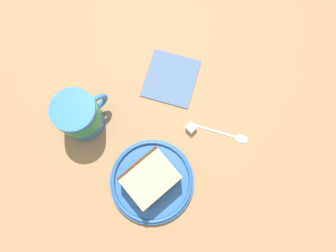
{
  "coord_description": "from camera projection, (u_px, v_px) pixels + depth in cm",
  "views": [
    {
      "loc": [
        -12.97,
        -1.44,
        69.82
      ],
      "look_at": [
        3.46,
        -2.97,
        3.0
      ],
      "focal_mm": 32.78,
      "sensor_mm": 36.0,
      "label": 1
    }
  ],
  "objects": [
    {
      "name": "small_plate",
      "position": [
        152.0,
        181.0,
        0.68
      ],
      "size": [
        18.67,
        18.67,
        1.89
      ],
      "color": "#26599E",
      "rests_on": "ground_plane"
    },
    {
      "name": "sugar_cube",
      "position": [
        191.0,
        128.0,
        0.71
      ],
      "size": [
        2.62,
        2.62,
        1.86
      ],
      "primitive_type": "cube",
      "rotation": [
        0.0,
        0.0,
        0.7
      ],
      "color": "white",
      "rests_on": "ground_plane"
    },
    {
      "name": "tea_mug",
      "position": [
        79.0,
        115.0,
        0.67
      ],
      "size": [
        9.71,
        11.54,
        10.26
      ],
      "color": "#3372BF",
      "rests_on": "ground_plane"
    },
    {
      "name": "ground_plane",
      "position": [
        157.0,
        146.0,
        0.72
      ],
      "size": [
        137.17,
        137.17,
        3.23
      ],
      "primitive_type": "cube",
      "color": "#936D47"
    },
    {
      "name": "folded_napkin",
      "position": [
        171.0,
        78.0,
        0.74
      ],
      "size": [
        16.28,
        15.82,
        0.6
      ],
      "primitive_type": "cube",
      "rotation": [
        0.0,
        0.0,
        -0.37
      ],
      "color": "slate",
      "rests_on": "ground_plane"
    },
    {
      "name": "teaspoon",
      "position": [
        232.0,
        136.0,
        0.71
      ],
      "size": [
        6.12,
        12.56,
        0.8
      ],
      "color": "silver",
      "rests_on": "ground_plane"
    },
    {
      "name": "cake_slice",
      "position": [
        150.0,
        179.0,
        0.65
      ],
      "size": [
        12.85,
        13.32,
        6.1
      ],
      "color": "#472814",
      "rests_on": "small_plate"
    }
  ]
}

